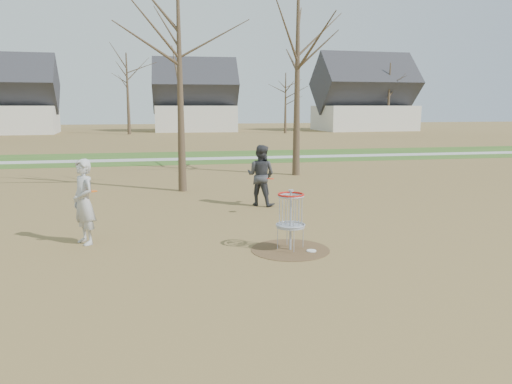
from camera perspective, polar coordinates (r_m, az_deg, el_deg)
ground at (r=11.46m, az=3.93°, el=-6.61°), size 160.00×160.00×0.00m
green_band at (r=31.91m, az=-5.92°, el=3.99°), size 160.00×8.00×0.01m
footpath at (r=30.91m, az=-5.75°, el=3.82°), size 160.00×1.50×0.01m
dirt_circle at (r=11.46m, az=3.93°, el=-6.58°), size 1.80×1.80×0.01m
player_standing at (r=12.39m, az=-19.09°, el=-1.08°), size 0.80×0.88×2.02m
player_throwing at (r=16.27m, az=0.55°, el=1.92°), size 1.22×1.17×1.99m
disc_grounded at (r=11.36m, az=6.35°, el=-6.69°), size 0.22×0.22×0.02m
discs_in_play at (r=13.34m, az=-6.86°, el=0.93°), size 4.99×2.52×0.21m
disc_golf_basket at (r=11.24m, az=3.99°, el=-2.14°), size 0.64×0.64×1.35m
bare_trees at (r=46.68m, az=-5.53°, el=12.41°), size 52.62×44.98×9.00m
houses_row at (r=63.58m, az=-4.72°, el=10.09°), size 56.51×10.01×7.26m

